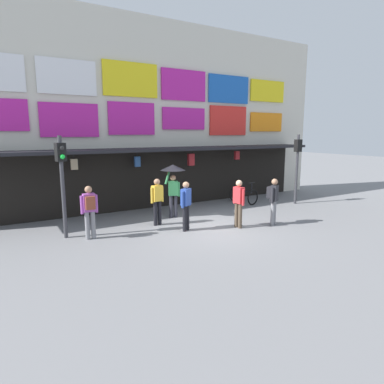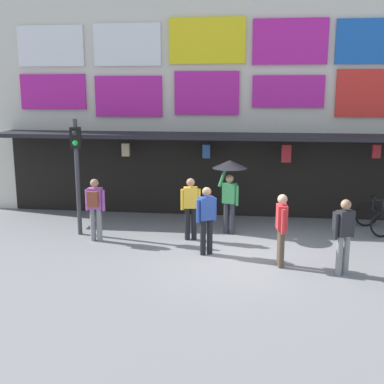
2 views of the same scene
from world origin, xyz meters
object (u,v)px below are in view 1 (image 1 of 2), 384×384
(bicycle_parked, at_px, (244,195))
(pedestrian_in_yellow, at_px, (239,201))
(pedestrian_in_blue, at_px, (273,198))
(pedestrian_in_black, at_px, (157,199))
(pedestrian_in_purple, at_px, (186,203))
(traffic_light_far, at_px, (297,158))
(traffic_light_near, at_px, (62,171))
(pedestrian_with_umbrella, at_px, (173,176))
(pedestrian_in_green, at_px, (90,208))

(bicycle_parked, height_order, pedestrian_in_yellow, pedestrian_in_yellow)
(pedestrian_in_blue, relative_size, pedestrian_in_yellow, 1.00)
(pedestrian_in_black, bearing_deg, pedestrian_in_yellow, -37.29)
(pedestrian_in_purple, height_order, pedestrian_in_yellow, same)
(pedestrian_in_black, bearing_deg, traffic_light_far, 1.00)
(pedestrian_in_blue, bearing_deg, pedestrian_in_purple, 162.94)
(bicycle_parked, bearing_deg, traffic_light_near, -171.17)
(pedestrian_with_umbrella, bearing_deg, bicycle_parked, 9.62)
(bicycle_parked, bearing_deg, pedestrian_in_blue, -113.21)
(bicycle_parked, bearing_deg, pedestrian_with_umbrella, -170.38)
(traffic_light_near, relative_size, pedestrian_in_purple, 1.90)
(pedestrian_in_purple, bearing_deg, pedestrian_in_black, 115.07)
(traffic_light_far, relative_size, pedestrian_with_umbrella, 1.54)
(pedestrian_in_blue, bearing_deg, pedestrian_in_black, 149.95)
(pedestrian_in_green, distance_m, pedestrian_with_umbrella, 3.71)
(pedestrian_in_green, xyz_separation_m, pedestrian_in_blue, (6.07, -1.64, 0.00))
(pedestrian_in_green, height_order, pedestrian_with_umbrella, pedestrian_with_umbrella)
(pedestrian_with_umbrella, bearing_deg, pedestrian_in_blue, -46.80)
(traffic_light_near, bearing_deg, pedestrian_with_umbrella, 8.05)
(traffic_light_far, xyz_separation_m, pedestrian_in_green, (-9.61, -0.56, -1.16))
(bicycle_parked, bearing_deg, pedestrian_in_green, -166.48)
(traffic_light_near, distance_m, pedestrian_in_blue, 7.16)
(pedestrian_in_green, bearing_deg, bicycle_parked, 13.52)
(traffic_light_far, distance_m, bicycle_parked, 2.98)
(pedestrian_in_green, relative_size, pedestrian_in_blue, 1.00)
(traffic_light_near, height_order, pedestrian_in_yellow, traffic_light_near)
(traffic_light_near, bearing_deg, pedestrian_in_green, -40.08)
(bicycle_parked, bearing_deg, pedestrian_in_black, -164.78)
(pedestrian_in_blue, bearing_deg, pedestrian_with_umbrella, 133.20)
(traffic_light_far, relative_size, pedestrian_in_black, 1.90)
(pedestrian_in_black, bearing_deg, pedestrian_with_umbrella, 34.72)
(pedestrian_in_purple, bearing_deg, bicycle_parked, 29.02)
(pedestrian_in_purple, bearing_deg, pedestrian_in_yellow, -19.00)
(traffic_light_near, xyz_separation_m, bicycle_parked, (8.20, 1.27, -1.75))
(pedestrian_in_black, xyz_separation_m, pedestrian_in_yellow, (2.29, -1.74, 0.00))
(traffic_light_far, distance_m, pedestrian_with_umbrella, 6.18)
(traffic_light_near, relative_size, pedestrian_with_umbrella, 1.54)
(pedestrian_in_black, distance_m, pedestrian_in_yellow, 2.88)
(pedestrian_in_green, bearing_deg, traffic_light_near, 139.92)
(traffic_light_far, bearing_deg, bicycle_parked, 148.65)
(bicycle_parked, distance_m, pedestrian_in_blue, 3.81)
(traffic_light_far, height_order, bicycle_parked, traffic_light_far)
(traffic_light_near, xyz_separation_m, pedestrian_in_purple, (3.66, -1.24, -1.19))
(pedestrian_in_purple, height_order, pedestrian_in_blue, same)
(bicycle_parked, distance_m, pedestrian_in_black, 5.28)
(traffic_light_near, height_order, bicycle_parked, traffic_light_near)
(pedestrian_in_blue, bearing_deg, traffic_light_near, 162.00)
(pedestrian_in_black, bearing_deg, pedestrian_in_purple, -64.93)
(pedestrian_with_umbrella, bearing_deg, traffic_light_near, -171.95)
(traffic_light_near, xyz_separation_m, traffic_light_far, (10.26, 0.02, 0.00))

